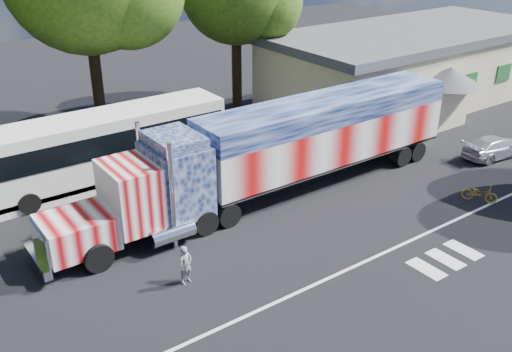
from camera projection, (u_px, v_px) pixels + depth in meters
ground at (296, 239)px, 24.84m from camera, size 100.00×100.00×0.00m
lane_markings at (388, 266)px, 22.96m from camera, size 30.00×2.67×0.01m
semi_truck at (284, 147)px, 27.90m from camera, size 22.48×3.55×4.79m
coach_bus at (110, 146)px, 29.60m from camera, size 12.52×2.91×3.64m
hall_building at (412, 64)px, 42.23m from camera, size 22.40×12.80×5.20m
parked_car at (494, 147)px, 32.86m from camera, size 4.37×2.16×1.22m
woman at (186, 265)px, 21.62m from camera, size 0.66×0.52×1.60m
bicycle at (480, 193)px, 27.87m from camera, size 1.35×1.73×0.87m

